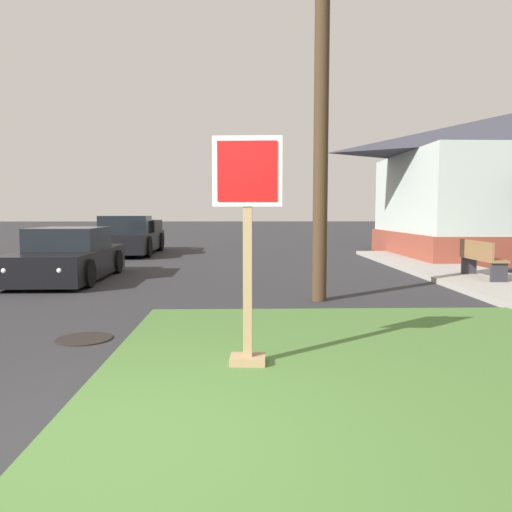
{
  "coord_description": "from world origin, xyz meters",
  "views": [
    {
      "loc": [
        0.89,
        -3.13,
        1.63
      ],
      "look_at": [
        1.08,
        3.68,
        1.02
      ],
      "focal_mm": 34.66,
      "sensor_mm": 36.0,
      "label": 1
    }
  ],
  "objects_px": {
    "street_bench": "(481,257)",
    "utility_pole": "(323,0)",
    "manhole_cover": "(84,339)",
    "stop_sign": "(248,257)",
    "pickup_truck_black": "(129,238)",
    "parked_sedan_black": "(68,257)"
  },
  "relations": [
    {
      "from": "street_bench",
      "to": "parked_sedan_black",
      "type": "bearing_deg",
      "value": 175.19
    },
    {
      "from": "stop_sign",
      "to": "utility_pole",
      "type": "relative_size",
      "value": 0.23
    },
    {
      "from": "stop_sign",
      "to": "parked_sedan_black",
      "type": "relative_size",
      "value": 0.55
    },
    {
      "from": "manhole_cover",
      "to": "parked_sedan_black",
      "type": "height_order",
      "value": "parked_sedan_black"
    },
    {
      "from": "manhole_cover",
      "to": "utility_pole",
      "type": "bearing_deg",
      "value": 37.8
    },
    {
      "from": "pickup_truck_black",
      "to": "street_bench",
      "type": "height_order",
      "value": "pickup_truck_black"
    },
    {
      "from": "stop_sign",
      "to": "street_bench",
      "type": "bearing_deg",
      "value": 48.77
    },
    {
      "from": "manhole_cover",
      "to": "pickup_truck_black",
      "type": "height_order",
      "value": "pickup_truck_black"
    },
    {
      "from": "pickup_truck_black",
      "to": "utility_pole",
      "type": "height_order",
      "value": "utility_pole"
    },
    {
      "from": "stop_sign",
      "to": "manhole_cover",
      "type": "bearing_deg",
      "value": 147.29
    },
    {
      "from": "street_bench",
      "to": "utility_pole",
      "type": "height_order",
      "value": "utility_pole"
    },
    {
      "from": "manhole_cover",
      "to": "street_bench",
      "type": "bearing_deg",
      "value": 32.86
    },
    {
      "from": "parked_sedan_black",
      "to": "street_bench",
      "type": "bearing_deg",
      "value": -4.81
    },
    {
      "from": "pickup_truck_black",
      "to": "utility_pole",
      "type": "bearing_deg",
      "value": -60.41
    },
    {
      "from": "street_bench",
      "to": "utility_pole",
      "type": "bearing_deg",
      "value": -151.82
    },
    {
      "from": "stop_sign",
      "to": "pickup_truck_black",
      "type": "xyz_separation_m",
      "value": [
        -4.39,
        14.13,
        -0.57
      ]
    },
    {
      "from": "pickup_truck_black",
      "to": "parked_sedan_black",
      "type": "bearing_deg",
      "value": -88.86
    },
    {
      "from": "stop_sign",
      "to": "parked_sedan_black",
      "type": "height_order",
      "value": "stop_sign"
    },
    {
      "from": "manhole_cover",
      "to": "street_bench",
      "type": "xyz_separation_m",
      "value": [
        7.5,
        4.84,
        0.58
      ]
    },
    {
      "from": "manhole_cover",
      "to": "pickup_truck_black",
      "type": "bearing_deg",
      "value": 100.23
    },
    {
      "from": "manhole_cover",
      "to": "utility_pole",
      "type": "distance_m",
      "value": 6.87
    },
    {
      "from": "manhole_cover",
      "to": "parked_sedan_black",
      "type": "xyz_separation_m",
      "value": [
        -2.17,
        5.65,
        0.53
      ]
    }
  ]
}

